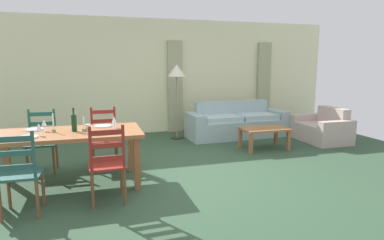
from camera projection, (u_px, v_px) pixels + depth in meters
ground_plane at (179, 175)px, 4.88m from camera, size 9.60×9.60×0.02m
wall_far at (144, 77)px, 7.77m from camera, size 9.60×0.16×2.70m
curtain_panel_left at (175, 87)px, 7.89m from camera, size 0.35×0.08×2.20m
curtain_panel_right at (264, 85)px, 8.57m from camera, size 0.35×0.08×2.20m
dining_table at (69, 138)px, 4.33m from camera, size 1.90×0.96×0.75m
dining_chair_near_left at (19, 173)px, 3.49m from camera, size 0.43×0.41×0.96m
dining_chair_near_right at (107, 164)px, 3.81m from camera, size 0.43×0.41×0.96m
dining_chair_far_left at (42, 141)px, 4.96m from camera, size 0.43×0.41×0.96m
dining_chair_far_right at (104, 138)px, 5.20m from camera, size 0.42×0.40×0.96m
dinner_plate_near_left at (27, 137)px, 3.95m from camera, size 0.24×0.24×0.02m
fork_near_left at (14, 139)px, 3.91m from camera, size 0.02×0.17×0.01m
dinner_plate_near_right at (104, 133)px, 4.21m from camera, size 0.24×0.24×0.02m
fork_near_right at (92, 134)px, 4.16m from camera, size 0.02×0.17×0.01m
dinner_plate_far_left at (34, 130)px, 4.42m from camera, size 0.24×0.24×0.02m
fork_far_left at (22, 131)px, 4.38m from camera, size 0.02×0.17×0.01m
dinner_plate_far_right at (103, 126)px, 4.68m from camera, size 0.24×0.24×0.02m
fork_far_right at (92, 127)px, 4.64m from camera, size 0.02×0.17×0.01m
wine_bottle at (74, 123)px, 4.33m from camera, size 0.07×0.07×0.32m
wine_glass_near_left at (39, 127)px, 4.06m from camera, size 0.06×0.06×0.16m
wine_glass_near_right at (114, 123)px, 4.35m from camera, size 0.06×0.06×0.16m
wine_glass_far_left at (44, 123)px, 4.34m from camera, size 0.06×0.06×0.16m
wine_glass_far_right at (114, 120)px, 4.60m from camera, size 0.06×0.06×0.16m
coffee_cup_primary at (88, 127)px, 4.38m from camera, size 0.07×0.07×0.09m
candle_tall at (54, 127)px, 4.27m from camera, size 0.05×0.05×0.25m
candle_short at (84, 128)px, 4.33m from camera, size 0.05×0.05×0.20m
couch at (236, 124)px, 7.47m from camera, size 2.31×0.90×0.80m
coffee_table at (264, 131)px, 6.32m from camera, size 0.90×0.56×0.42m
armchair_upholstered at (323, 130)px, 7.02m from camera, size 0.81×1.16×0.72m
standing_lamp at (177, 75)px, 7.07m from camera, size 0.40×0.40×1.64m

